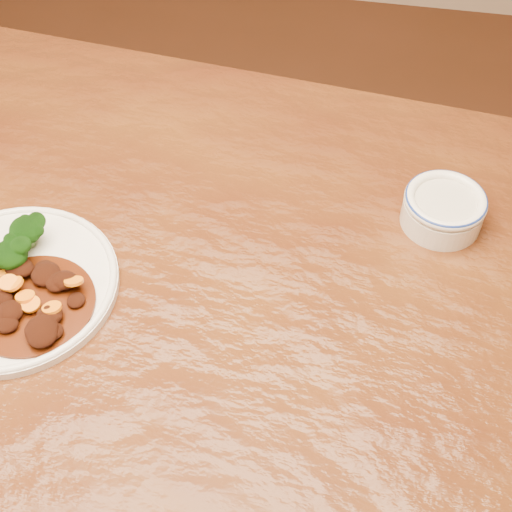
# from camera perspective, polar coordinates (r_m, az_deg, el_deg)

# --- Properties ---
(dining_table) EXTENTS (1.59, 1.06, 0.75)m
(dining_table) POSITION_cam_1_polar(r_m,az_deg,el_deg) (0.92, -8.46, -5.49)
(dining_table) COLOR #572E0F
(dining_table) RESTS_ON ground
(dinner_plate) EXTENTS (0.25, 0.25, 0.02)m
(dinner_plate) POSITION_cam_1_polar(r_m,az_deg,el_deg) (0.89, -18.92, -2.20)
(dinner_plate) COLOR white
(dinner_plate) RESTS_ON dining_table
(mince_stew) EXTENTS (0.14, 0.14, 0.03)m
(mince_stew) POSITION_cam_1_polar(r_m,az_deg,el_deg) (0.85, -17.68, -3.51)
(mince_stew) COLOR #4B1B08
(mince_stew) RESTS_ON dinner_plate
(dip_bowl) EXTENTS (0.10, 0.10, 0.05)m
(dip_bowl) POSITION_cam_1_polar(r_m,az_deg,el_deg) (0.93, 14.78, 3.74)
(dip_bowl) COLOR white
(dip_bowl) RESTS_ON dining_table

